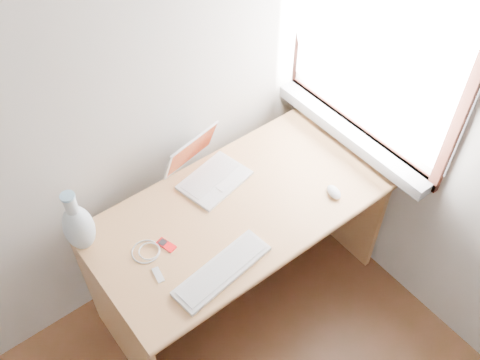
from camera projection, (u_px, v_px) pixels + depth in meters
window at (370, 45)px, 2.24m from camera, size 0.11×0.99×1.10m
desk at (229, 222)px, 2.57m from camera, size 1.36×0.68×0.72m
laptop at (209, 169)px, 2.46m from camera, size 0.34×0.31×0.21m
external_keyboard at (222, 270)px, 2.14m from camera, size 0.45×0.18×0.02m
mouse at (334, 192)px, 2.41m from camera, size 0.07×0.10×0.03m
ipod at (166, 245)px, 2.23m from camera, size 0.06×0.09×0.01m
cable_coil at (146, 251)px, 2.21m from camera, size 0.14×0.14×0.01m
remote at (158, 275)px, 2.14m from camera, size 0.04×0.08×0.01m
vase at (78, 226)px, 2.14m from camera, size 0.13×0.13×0.32m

